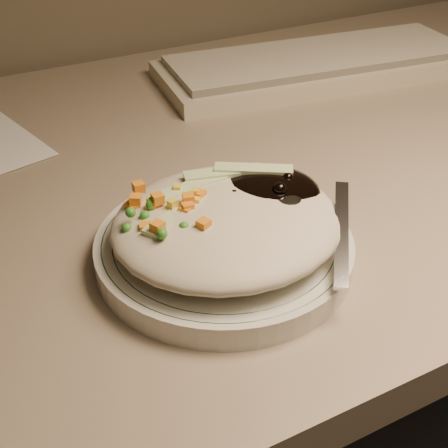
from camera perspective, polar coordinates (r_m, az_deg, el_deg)
name	(u,v)px	position (r m, az deg, el deg)	size (l,w,h in m)	color
desk	(213,293)	(0.81, -0.98, -6.33)	(1.40, 0.70, 0.74)	gray
plate	(224,249)	(0.53, 0.00, -2.32)	(0.22, 0.22, 0.02)	silver
plate_rim	(224,240)	(0.52, 0.00, -1.44)	(0.21, 0.21, 0.00)	#144723
meal	(229,217)	(0.51, 0.47, 0.60)	(0.21, 0.19, 0.05)	beige
keyboard	(319,64)	(0.92, 8.68, 14.24)	(0.47, 0.22, 0.03)	#BAB499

